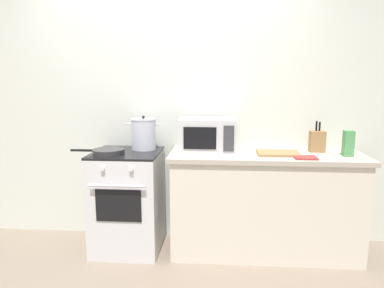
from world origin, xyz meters
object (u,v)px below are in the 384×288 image
at_px(stock_pot, 144,134).
at_px(oven_mitt, 305,158).
at_px(microwave, 208,135).
at_px(cutting_board, 278,153).
at_px(knife_block, 317,141).
at_px(pasta_box, 348,143).
at_px(stove, 128,201).
at_px(frying_pan, 108,152).

height_order(stock_pot, oven_mitt, stock_pot).
xyz_separation_m(microwave, cutting_board, (0.62, -0.08, -0.14)).
bearing_deg(knife_block, pasta_box, -38.56).
relative_size(stove, stock_pot, 2.90).
xyz_separation_m(pasta_box, oven_mitt, (-0.38, -0.13, -0.10)).
distance_m(knife_block, pasta_box, 0.27).
bearing_deg(microwave, stock_pot, 174.47).
xyz_separation_m(stock_pot, cutting_board, (1.21, -0.14, -0.13)).
xyz_separation_m(cutting_board, knife_block, (0.36, 0.14, 0.09)).
relative_size(stock_pot, microwave, 0.64).
bearing_deg(knife_block, frying_pan, -171.49).
bearing_deg(oven_mitt, frying_pan, 179.14).
bearing_deg(pasta_box, knife_block, 141.44).
relative_size(cutting_board, pasta_box, 1.64).
height_order(stock_pot, frying_pan, stock_pot).
relative_size(frying_pan, cutting_board, 1.32).
height_order(stove, frying_pan, frying_pan).
height_order(stove, cutting_board, cutting_board).
height_order(knife_block, oven_mitt, knife_block).
bearing_deg(cutting_board, knife_block, 21.01).
height_order(stove, oven_mitt, oven_mitt).
distance_m(stove, pasta_box, 2.01).
bearing_deg(knife_block, stove, -175.29).
height_order(cutting_board, pasta_box, pasta_box).
relative_size(cutting_board, knife_block, 1.29).
distance_m(frying_pan, microwave, 0.89).
height_order(stove, stock_pot, stock_pot).
height_order(stove, pasta_box, pasta_box).
bearing_deg(knife_block, cutting_board, -158.99).
height_order(stove, knife_block, knife_block).
bearing_deg(stock_pot, microwave, -5.53).
height_order(knife_block, pasta_box, knife_block).
xyz_separation_m(frying_pan, cutting_board, (1.47, 0.13, -0.02)).
xyz_separation_m(knife_block, oven_mitt, (-0.17, -0.30, -0.09)).
distance_m(stock_pot, frying_pan, 0.39).
relative_size(stove, pasta_box, 4.18).
relative_size(stove, microwave, 1.84).
xyz_separation_m(stove, frying_pan, (-0.12, -0.13, 0.48)).
bearing_deg(pasta_box, stock_pot, 174.71).
relative_size(frying_pan, microwave, 0.95).
relative_size(stock_pot, frying_pan, 0.67).
bearing_deg(stock_pot, cutting_board, -6.38).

